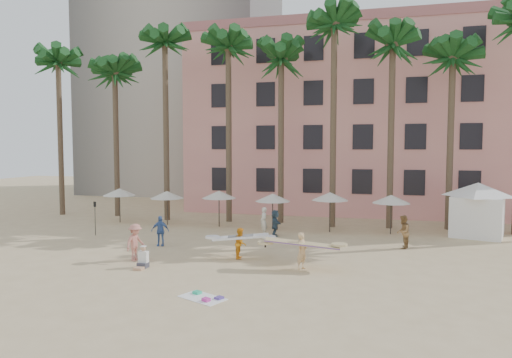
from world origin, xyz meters
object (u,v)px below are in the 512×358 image
Objects in this scene: cabana at (478,205)px; carrier_white at (241,242)px; pink_hotel at (386,123)px; carrier_yellow at (302,248)px.

carrier_white is at bearing -144.56° from cabana.
cabana is 1.87× the size of carrier_white.
pink_hotel reaches higher than carrier_white.
carrier_white is (-7.85, -22.18, -7.13)m from pink_hotel.
cabana is 14.63m from carrier_yellow.
carrier_yellow is at bearing -100.73° from pink_hotel.
carrier_yellow reaches higher than carrier_white.
cabana is 1.59× the size of carrier_yellow.
carrier_yellow is (-9.86, -10.76, -1.06)m from cabana.
pink_hotel is 24.58m from carrier_white.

